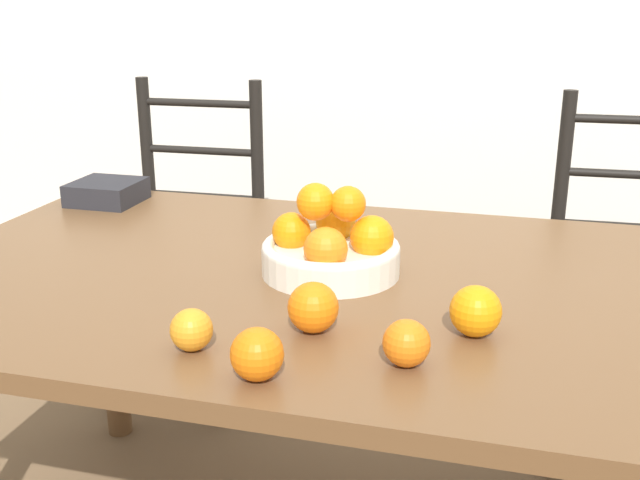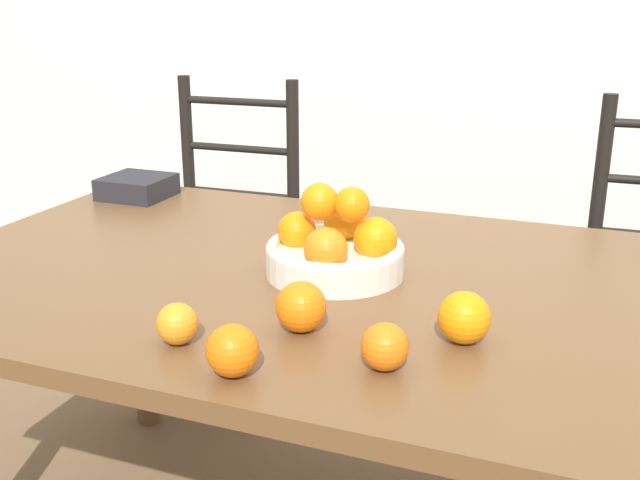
{
  "view_description": "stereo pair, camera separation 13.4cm",
  "coord_description": "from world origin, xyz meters",
  "px_view_note": "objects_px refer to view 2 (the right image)",
  "views": [
    {
      "loc": [
        0.32,
        -1.3,
        1.23
      ],
      "look_at": [
        -0.01,
        -0.07,
        0.82
      ],
      "focal_mm": 42.0,
      "sensor_mm": 36.0,
      "label": 1
    },
    {
      "loc": [
        0.45,
        -1.26,
        1.23
      ],
      "look_at": [
        -0.01,
        -0.07,
        0.82
      ],
      "focal_mm": 42.0,
      "sensor_mm": 36.0,
      "label": 2
    }
  ],
  "objects_px": {
    "chair_left": "(224,246)",
    "orange_loose_3": "(177,324)",
    "orange_loose_2": "(301,307)",
    "fruit_bowl": "(336,247)",
    "book_stack": "(137,187)",
    "orange_loose_0": "(232,351)",
    "orange_loose_4": "(464,317)",
    "orange_loose_1": "(385,347)"
  },
  "relations": [
    {
      "from": "chair_left",
      "to": "orange_loose_3",
      "type": "bearing_deg",
      "value": -66.24
    },
    {
      "from": "orange_loose_2",
      "to": "fruit_bowl",
      "type": "bearing_deg",
      "value": 97.83
    },
    {
      "from": "fruit_bowl",
      "to": "book_stack",
      "type": "height_order",
      "value": "fruit_bowl"
    },
    {
      "from": "orange_loose_2",
      "to": "chair_left",
      "type": "height_order",
      "value": "chair_left"
    },
    {
      "from": "orange_loose_0",
      "to": "orange_loose_3",
      "type": "distance_m",
      "value": 0.14
    },
    {
      "from": "chair_left",
      "to": "book_stack",
      "type": "bearing_deg",
      "value": -95.46
    },
    {
      "from": "orange_loose_3",
      "to": "orange_loose_4",
      "type": "relative_size",
      "value": 0.8
    },
    {
      "from": "fruit_bowl",
      "to": "orange_loose_0",
      "type": "height_order",
      "value": "fruit_bowl"
    },
    {
      "from": "orange_loose_0",
      "to": "chair_left",
      "type": "relative_size",
      "value": 0.08
    },
    {
      "from": "orange_loose_2",
      "to": "book_stack",
      "type": "bearing_deg",
      "value": 139.73
    },
    {
      "from": "orange_loose_3",
      "to": "book_stack",
      "type": "bearing_deg",
      "value": 127.94
    },
    {
      "from": "orange_loose_2",
      "to": "book_stack",
      "type": "xyz_separation_m",
      "value": [
        -0.72,
        0.61,
        -0.01
      ]
    },
    {
      "from": "fruit_bowl",
      "to": "chair_left",
      "type": "relative_size",
      "value": 0.27
    },
    {
      "from": "fruit_bowl",
      "to": "orange_loose_0",
      "type": "bearing_deg",
      "value": -89.67
    },
    {
      "from": "orange_loose_3",
      "to": "orange_loose_4",
      "type": "xyz_separation_m",
      "value": [
        0.41,
        0.16,
        0.01
      ]
    },
    {
      "from": "chair_left",
      "to": "orange_loose_2",
      "type": "bearing_deg",
      "value": -57.33
    },
    {
      "from": "orange_loose_3",
      "to": "orange_loose_4",
      "type": "distance_m",
      "value": 0.44
    },
    {
      "from": "orange_loose_1",
      "to": "chair_left",
      "type": "height_order",
      "value": "chair_left"
    },
    {
      "from": "orange_loose_4",
      "to": "chair_left",
      "type": "height_order",
      "value": "chair_left"
    },
    {
      "from": "orange_loose_0",
      "to": "book_stack",
      "type": "height_order",
      "value": "orange_loose_0"
    },
    {
      "from": "orange_loose_3",
      "to": "chair_left",
      "type": "distance_m",
      "value": 1.28
    },
    {
      "from": "orange_loose_1",
      "to": "orange_loose_2",
      "type": "height_order",
      "value": "orange_loose_2"
    },
    {
      "from": "orange_loose_0",
      "to": "orange_loose_4",
      "type": "distance_m",
      "value": 0.36
    },
    {
      "from": "orange_loose_0",
      "to": "orange_loose_3",
      "type": "bearing_deg",
      "value": 154.53
    },
    {
      "from": "orange_loose_0",
      "to": "book_stack",
      "type": "xyz_separation_m",
      "value": [
        -0.69,
        0.78,
        -0.01
      ]
    },
    {
      "from": "fruit_bowl",
      "to": "orange_loose_1",
      "type": "relative_size",
      "value": 3.8
    },
    {
      "from": "fruit_bowl",
      "to": "orange_loose_4",
      "type": "relative_size",
      "value": 3.24
    },
    {
      "from": "orange_loose_1",
      "to": "orange_loose_3",
      "type": "distance_m",
      "value": 0.32
    },
    {
      "from": "fruit_bowl",
      "to": "book_stack",
      "type": "distance_m",
      "value": 0.77
    },
    {
      "from": "fruit_bowl",
      "to": "book_stack",
      "type": "bearing_deg",
      "value": 152.87
    },
    {
      "from": "orange_loose_2",
      "to": "orange_loose_0",
      "type": "bearing_deg",
      "value": -101.04
    },
    {
      "from": "orange_loose_1",
      "to": "orange_loose_4",
      "type": "distance_m",
      "value": 0.16
    },
    {
      "from": "orange_loose_0",
      "to": "orange_loose_1",
      "type": "relative_size",
      "value": 1.09
    },
    {
      "from": "orange_loose_4",
      "to": "book_stack",
      "type": "bearing_deg",
      "value": 150.04
    },
    {
      "from": "orange_loose_3",
      "to": "book_stack",
      "type": "relative_size",
      "value": 0.39
    },
    {
      "from": "fruit_bowl",
      "to": "orange_loose_3",
      "type": "relative_size",
      "value": 4.06
    },
    {
      "from": "orange_loose_3",
      "to": "orange_loose_2",
      "type": "bearing_deg",
      "value": 34.82
    },
    {
      "from": "fruit_bowl",
      "to": "chair_left",
      "type": "bearing_deg",
      "value": 130.95
    },
    {
      "from": "orange_loose_1",
      "to": "orange_loose_4",
      "type": "bearing_deg",
      "value": 55.32
    },
    {
      "from": "orange_loose_3",
      "to": "book_stack",
      "type": "height_order",
      "value": "orange_loose_3"
    },
    {
      "from": "orange_loose_3",
      "to": "chair_left",
      "type": "xyz_separation_m",
      "value": [
        -0.53,
        1.13,
        -0.3
      ]
    },
    {
      "from": "orange_loose_0",
      "to": "orange_loose_2",
      "type": "xyz_separation_m",
      "value": [
        0.03,
        0.17,
        0.0
      ]
    }
  ]
}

